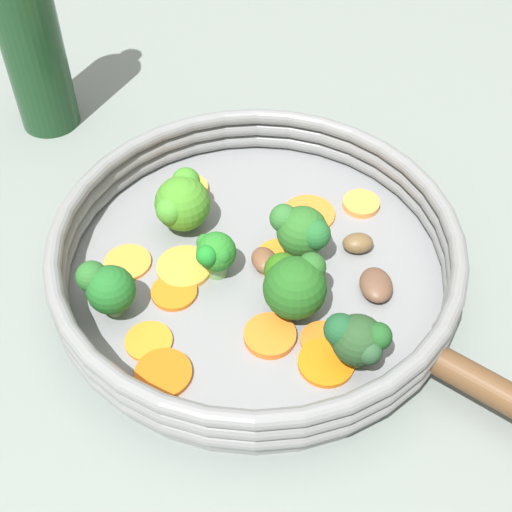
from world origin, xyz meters
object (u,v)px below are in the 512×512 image
Objects in this scene: broccoli_floret_0 at (215,253)px; carrot_slice_8 at (282,260)px; carrot_slice_4 at (309,214)px; carrot_slice_9 at (326,363)px; carrot_slice_6 at (270,336)px; mushroom_piece_1 at (376,285)px; carrot_slice_2 at (163,374)px; carrot_slice_11 at (184,267)px; mushroom_piece_2 at (358,243)px; skillet at (256,274)px; carrot_slice_10 at (172,288)px; broccoli_floret_3 at (105,285)px; carrot_slice_5 at (128,263)px; broccoli_floret_1 at (358,339)px; broccoli_floret_2 at (301,229)px; broccoli_floret_4 at (182,202)px; carrot_slice_0 at (361,204)px; carrot_slice_1 at (187,189)px; broccoli_floret_5 at (294,284)px; mushroom_piece_0 at (263,258)px; carrot_slice_7 at (323,340)px; carrot_slice_3 at (149,341)px; oil_bottle at (26,22)px.

carrot_slice_8 is at bearing -7.80° from broccoli_floret_0.
carrot_slice_4 is 1.10× the size of carrot_slice_9.
carrot_slice_6 is 0.09m from mushroom_piece_1.
carrot_slice_11 is (0.05, 0.09, -0.00)m from carrot_slice_2.
broccoli_floret_0 is 0.12m from mushroom_piece_2.
skillet is 7.07× the size of carrot_slice_8.
carrot_slice_2 and carrot_slice_10 have the same top height.
carrot_slice_5 is at bearing 58.09° from broccoli_floret_3.
carrot_slice_4 reaches higher than skillet.
carrot_slice_11 is 0.07m from broccoli_floret_3.
carrot_slice_5 is 0.86× the size of broccoli_floret_1.
broccoli_floret_2 is (0.02, 0.00, 0.03)m from carrot_slice_8.
mushroom_piece_2 is (0.12, -0.08, -0.02)m from broccoli_floret_4.
carrot_slice_1 is (-0.14, 0.08, -0.00)m from carrot_slice_0.
broccoli_floret_1 is (0.10, -0.11, 0.03)m from carrot_slice_10.
carrot_slice_10 is 0.78× the size of broccoli_floret_3.
mushroom_piece_2 is (0.06, -0.01, 0.01)m from carrot_slice_8.
carrot_slice_11 is at bearing 132.77° from broccoli_floret_5.
carrot_slice_6 is at bearing -54.80° from carrot_slice_5.
broccoli_floret_5 reaches higher than skillet.
broccoli_floret_1 is at bearing -77.59° from mushroom_piece_0.
carrot_slice_4 is 1.79× the size of mushroom_piece_2.
carrot_slice_4 is 1.33× the size of mushroom_piece_1.
carrot_slice_1 is at bearing 104.24° from broccoli_floret_1.
skillet is 0.12m from broccoli_floret_1.
carrot_slice_7 and carrot_slice_10 have the same top height.
carrot_slice_5 is at bearing 129.64° from broccoli_floret_1.
broccoli_floret_1 is at bearing -40.86° from carrot_slice_6.
broccoli_floret_1 is (0.01, -0.11, 0.03)m from carrot_slice_8.
mushroom_piece_0 reaches higher than carrot_slice_1.
carrot_slice_2 is at bearing -146.84° from carrot_slice_4.
skillet is at bearing -24.85° from carrot_slice_5.
carrot_slice_1 is 0.14m from broccoli_floret_3.
mushroom_piece_0 is at bearing 164.46° from carrot_slice_8.
skillet is 8.05× the size of carrot_slice_1.
carrot_slice_3 is at bearing -127.02° from carrot_slice_10.
carrot_slice_10 is at bearing -178.06° from broccoli_floret_0.
carrot_slice_4 is at bearing 111.54° from mushroom_piece_2.
broccoli_floret_0 reaches higher than carrot_slice_7.
skillet is 0.12m from carrot_slice_2.
carrot_slice_7 is at bearing -103.33° from broccoli_floret_2.
carrot_slice_8 is 0.99× the size of broccoli_floret_1.
carrot_slice_10 is 0.29m from oil_bottle.
mushroom_piece_2 is at bearing -17.32° from carrot_slice_5.
mushroom_piece_0 reaches higher than carrot_slice_10.
broccoli_floret_2 is (0.14, 0.07, 0.03)m from carrot_slice_2.
carrot_slice_5 is 0.05m from broccoli_floret_3.
mushroom_piece_1 reaches higher than carrot_slice_7.
carrot_slice_4 is 1.26× the size of carrot_slice_10.
broccoli_floret_2 is at bearing -60.85° from oil_bottle.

